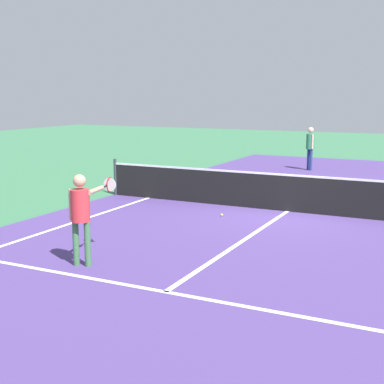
{
  "coord_description": "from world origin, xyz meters",
  "views": [
    {
      "loc": [
        3.82,
        -13.22,
        2.95
      ],
      "look_at": [
        -0.96,
        -3.55,
        1.0
      ],
      "focal_mm": 50.86,
      "sensor_mm": 36.0,
      "label": 1
    }
  ],
  "objects_px": {
    "net": "(288,192)",
    "tennis_ball_near_net": "(222,215)",
    "player_far": "(310,144)",
    "player_near": "(81,209)"
  },
  "relations": [
    {
      "from": "net",
      "to": "tennis_ball_near_net",
      "type": "xyz_separation_m",
      "value": [
        -1.28,
        -1.27,
        -0.46
      ]
    },
    {
      "from": "player_far",
      "to": "player_near",
      "type": "bearing_deg",
      "value": -92.0
    },
    {
      "from": "player_near",
      "to": "tennis_ball_near_net",
      "type": "relative_size",
      "value": 24.38
    },
    {
      "from": "net",
      "to": "player_far",
      "type": "height_order",
      "value": "player_far"
    },
    {
      "from": "net",
      "to": "tennis_ball_near_net",
      "type": "relative_size",
      "value": 160.37
    },
    {
      "from": "player_near",
      "to": "player_far",
      "type": "relative_size",
      "value": 0.96
    },
    {
      "from": "player_near",
      "to": "player_far",
      "type": "distance_m",
      "value": 13.75
    },
    {
      "from": "net",
      "to": "tennis_ball_near_net",
      "type": "bearing_deg",
      "value": -135.23
    },
    {
      "from": "player_far",
      "to": "tennis_ball_near_net",
      "type": "relative_size",
      "value": 25.46
    },
    {
      "from": "net",
      "to": "tennis_ball_near_net",
      "type": "distance_m",
      "value": 1.86
    }
  ]
}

